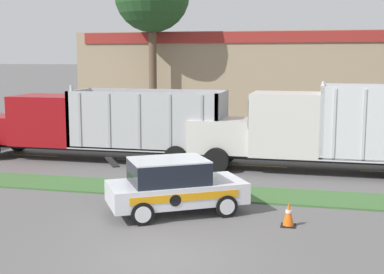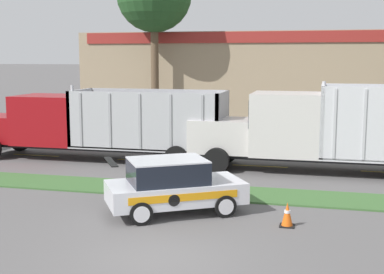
% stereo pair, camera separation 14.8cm
% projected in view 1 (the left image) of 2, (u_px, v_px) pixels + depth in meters
% --- Properties ---
extents(ground_plane, '(600.00, 600.00, 0.00)m').
position_uv_depth(ground_plane, '(158.00, 256.00, 12.74)').
color(ground_plane, '#5B5959').
extents(grass_verge, '(120.00, 2.08, 0.06)m').
position_uv_depth(grass_verge, '(210.00, 192.00, 18.65)').
color(grass_verge, '#3D6633').
rests_on(grass_verge, ground_plane).
extents(centre_line_2, '(2.40, 0.14, 0.01)m').
position_uv_depth(centre_line_2, '(35.00, 155.00, 25.71)').
color(centre_line_2, yellow).
rests_on(centre_line_2, ground_plane).
extents(centre_line_3, '(2.40, 0.14, 0.01)m').
position_uv_depth(centre_line_3, '(141.00, 160.00, 24.47)').
color(centre_line_3, yellow).
rests_on(centre_line_3, ground_plane).
extents(centre_line_4, '(2.40, 0.14, 0.01)m').
position_uv_depth(centre_line_4, '(259.00, 166.00, 23.24)').
color(centre_line_4, yellow).
rests_on(centre_line_4, ground_plane).
extents(dump_truck_mid, '(11.93, 2.78, 3.77)m').
position_uv_depth(dump_truck_mid, '(311.00, 132.00, 21.88)').
color(dump_truck_mid, black).
rests_on(dump_truck_mid, ground_plane).
extents(dump_truck_far_right, '(11.69, 2.78, 3.46)m').
position_uv_depth(dump_truck_far_right, '(76.00, 126.00, 24.69)').
color(dump_truck_far_right, black).
rests_on(dump_truck_far_right, ground_plane).
extents(rally_car, '(4.47, 3.72, 1.71)m').
position_uv_depth(rally_car, '(174.00, 185.00, 16.16)').
color(rally_car, silver).
rests_on(rally_car, ground_plane).
extents(traffic_cone, '(0.41, 0.41, 0.69)m').
position_uv_depth(traffic_cone, '(289.00, 214.00, 14.95)').
color(traffic_cone, black).
rests_on(traffic_cone, ground_plane).
extents(store_building_backdrop, '(29.59, 12.10, 6.55)m').
position_uv_depth(store_building_backdrop, '(275.00, 74.00, 44.06)').
color(store_building_backdrop, '#9E896B').
rests_on(store_building_backdrop, ground_plane).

